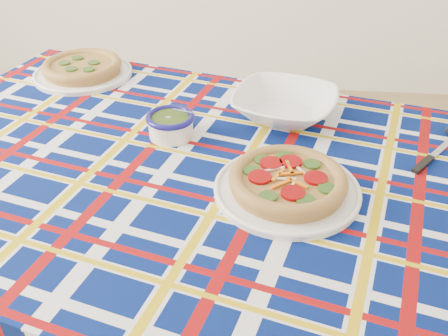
# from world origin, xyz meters

# --- Properties ---
(floor) EXTENTS (4.00, 4.00, 0.00)m
(floor) POSITION_xyz_m (0.00, 0.00, 0.00)
(floor) COLOR #96794D
(floor) RESTS_ON ground
(dining_table) EXTENTS (1.92, 1.46, 0.80)m
(dining_table) POSITION_xyz_m (0.40, -0.25, 0.72)
(dining_table) COLOR brown
(dining_table) RESTS_ON floor
(tablecloth) EXTENTS (1.96, 1.50, 0.11)m
(tablecloth) POSITION_xyz_m (0.40, -0.25, 0.75)
(tablecloth) COLOR #041453
(tablecloth) RESTS_ON dining_table
(main_focaccia_plate) EXTENTS (0.38, 0.38, 0.07)m
(main_focaccia_plate) POSITION_xyz_m (0.61, -0.33, 0.84)
(main_focaccia_plate) COLOR olive
(main_focaccia_plate) RESTS_ON tablecloth
(pesto_bowl) EXTENTS (0.16, 0.16, 0.08)m
(pesto_bowl) POSITION_xyz_m (0.29, -0.10, 0.85)
(pesto_bowl) COLOR #253A0F
(pesto_bowl) RESTS_ON tablecloth
(serving_bowl) EXTENTS (0.36, 0.36, 0.07)m
(serving_bowl) POSITION_xyz_m (0.60, 0.05, 0.84)
(serving_bowl) COLOR white
(serving_bowl) RESTS_ON tablecloth
(second_focaccia_plate) EXTENTS (0.43, 0.43, 0.06)m
(second_focaccia_plate) POSITION_xyz_m (-0.08, 0.26, 0.84)
(second_focaccia_plate) COLOR olive
(second_focaccia_plate) RESTS_ON tablecloth
(table_knife) EXTENTS (0.16, 0.20, 0.01)m
(table_knife) POSITION_xyz_m (1.00, -0.10, 0.81)
(table_knife) COLOR silver
(table_knife) RESTS_ON tablecloth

